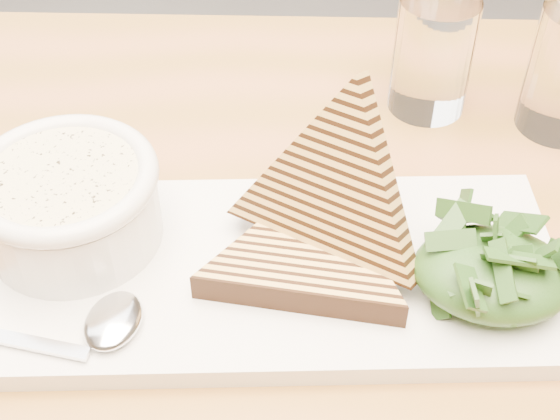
# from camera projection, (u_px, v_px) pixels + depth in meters

# --- Properties ---
(table_top) EXTENTS (1.32, 0.96, 0.04)m
(table_top) POSITION_uv_depth(u_px,v_px,m) (386.00, 348.00, 0.54)
(table_top) COLOR #AA6837
(table_top) RESTS_ON ground
(platter) EXTENTS (0.42, 0.25, 0.02)m
(platter) POSITION_uv_depth(u_px,v_px,m) (276.00, 272.00, 0.55)
(platter) COLOR white
(platter) RESTS_ON table_top
(soup_bowl) EXTENTS (0.12, 0.12, 0.05)m
(soup_bowl) POSITION_uv_depth(u_px,v_px,m) (71.00, 210.00, 0.55)
(soup_bowl) COLOR white
(soup_bowl) RESTS_ON platter
(soup) EXTENTS (0.11, 0.11, 0.01)m
(soup) POSITION_uv_depth(u_px,v_px,m) (63.00, 179.00, 0.53)
(soup) COLOR beige
(soup) RESTS_ON soup_bowl
(bowl_rim) EXTENTS (0.13, 0.13, 0.01)m
(bowl_rim) POSITION_uv_depth(u_px,v_px,m) (62.00, 177.00, 0.53)
(bowl_rim) COLOR white
(bowl_rim) RESTS_ON soup_bowl
(sandwich_flat) EXTENTS (0.17, 0.17, 0.02)m
(sandwich_flat) POSITION_uv_depth(u_px,v_px,m) (307.00, 257.00, 0.54)
(sandwich_flat) COLOR #D8A955
(sandwich_flat) RESTS_ON platter
(sandwich_lean) EXTENTS (0.21, 0.20, 0.19)m
(sandwich_lean) POSITION_uv_depth(u_px,v_px,m) (334.00, 191.00, 0.52)
(sandwich_lean) COLOR #D8A955
(sandwich_lean) RESTS_ON sandwich_flat
(salad_base) EXTENTS (0.11, 0.08, 0.04)m
(salad_base) POSITION_uv_depth(u_px,v_px,m) (492.00, 274.00, 0.51)
(salad_base) COLOR black
(salad_base) RESTS_ON platter
(arugula_pile) EXTENTS (0.11, 0.10, 0.05)m
(arugula_pile) POSITION_uv_depth(u_px,v_px,m) (494.00, 267.00, 0.51)
(arugula_pile) COLOR #386424
(arugula_pile) RESTS_ON platter
(spoon_bowl) EXTENTS (0.04, 0.05, 0.01)m
(spoon_bowl) POSITION_uv_depth(u_px,v_px,m) (113.00, 321.00, 0.50)
(spoon_bowl) COLOR silver
(spoon_bowl) RESTS_ON platter
(glass_near) EXTENTS (0.07, 0.07, 0.10)m
(glass_near) POSITION_uv_depth(u_px,v_px,m) (433.00, 55.00, 0.67)
(glass_near) COLOR white
(glass_near) RESTS_ON table_top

